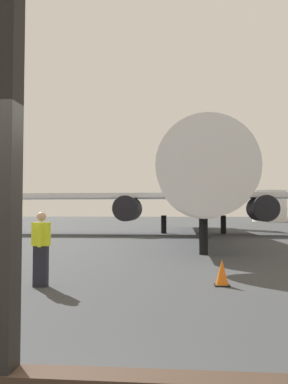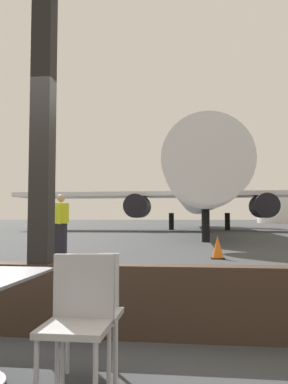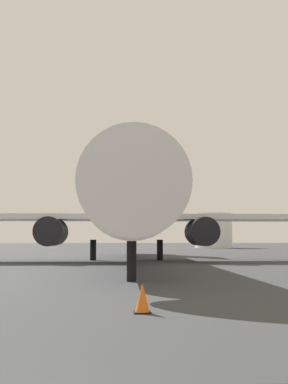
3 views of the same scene
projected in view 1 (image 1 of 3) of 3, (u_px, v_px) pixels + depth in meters
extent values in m
plane|color=#383A3D|center=(171.00, 229.00, 42.51)|extent=(220.00, 220.00, 0.00)
cube|color=black|center=(3.00, 201.00, 2.83)|extent=(0.20, 0.20, 3.63)
cylinder|color=silver|center=(194.00, 192.00, 32.21)|extent=(3.67, 32.52, 3.67)
cone|color=silver|center=(206.00, 169.00, 14.75)|extent=(3.49, 2.60, 3.49)
cylinder|color=black|center=(203.00, 170.00, 16.65)|extent=(3.74, 0.90, 3.74)
cube|color=silver|center=(91.00, 196.00, 33.13)|extent=(14.70, 4.20, 0.36)
cylinder|color=black|center=(128.00, 209.00, 31.38)|extent=(1.90, 3.20, 1.90)
cylinder|color=black|center=(262.00, 208.00, 30.43)|extent=(1.90, 3.20, 1.90)
cube|color=black|center=(190.00, 162.00, 47.10)|extent=(0.36, 4.40, 5.20)
cylinder|color=black|center=(203.00, 237.00, 16.81)|extent=(0.36, 0.36, 1.47)
cylinder|color=black|center=(164.00, 224.00, 33.46)|extent=(0.44, 0.44, 1.47)
cylinder|color=black|center=(223.00, 225.00, 33.00)|extent=(0.44, 0.44, 1.47)
cube|color=black|center=(41.00, 266.00, 9.59)|extent=(0.32, 0.20, 0.95)
cube|color=yellow|center=(41.00, 234.00, 9.63)|extent=(0.40, 0.22, 0.55)
sphere|color=tan|center=(41.00, 217.00, 9.65)|extent=(0.22, 0.22, 0.22)
cylinder|color=yellow|center=(43.00, 235.00, 9.86)|extent=(0.09, 0.09, 0.52)
cylinder|color=yellow|center=(39.00, 236.00, 9.39)|extent=(0.09, 0.09, 0.52)
cone|color=orange|center=(222.00, 272.00, 9.69)|extent=(0.32, 0.32, 0.63)
cube|color=black|center=(222.00, 285.00, 9.68)|extent=(0.36, 0.36, 0.03)
cylinder|color=white|center=(269.00, 206.00, 73.76)|extent=(6.06, 6.06, 5.60)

